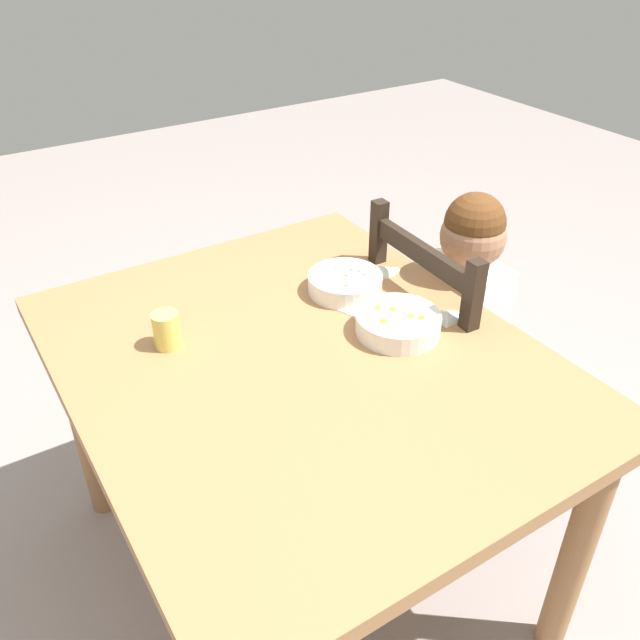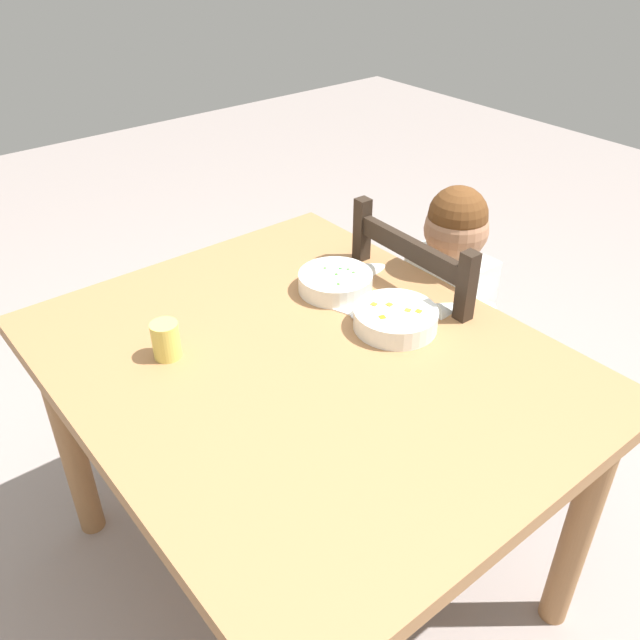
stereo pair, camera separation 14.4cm
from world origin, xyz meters
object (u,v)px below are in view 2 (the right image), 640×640
object	(u,v)px
spoon	(367,318)
drinking_cup	(166,340)
child_figure	(441,301)
dining_table	(305,393)
bowl_of_carrots	(396,318)
dining_chair	(436,355)
bowl_of_peas	(335,281)

from	to	relation	value
spoon	drinking_cup	distance (m)	0.47
child_figure	drinking_cup	xyz separation A→B (m)	(-0.12, -0.76, 0.14)
dining_table	spoon	bearing A→B (deg)	95.91
bowl_of_carrots	drinking_cup	world-z (taller)	drinking_cup
dining_table	dining_chair	xyz separation A→B (m)	(-0.07, 0.54, -0.18)
bowl_of_peas	drinking_cup	xyz separation A→B (m)	(-0.01, -0.47, 0.02)
bowl_of_peas	dining_chair	bearing A→B (deg)	70.33
bowl_of_peas	bowl_of_carrots	size ratio (longest dim) A/B	0.96
bowl_of_carrots	spoon	size ratio (longest dim) A/B	1.57
dining_table	bowl_of_peas	distance (m)	0.32
dining_table	drinking_cup	world-z (taller)	drinking_cup
dining_chair	child_figure	world-z (taller)	child_figure
dining_table	bowl_of_peas	world-z (taller)	bowl_of_peas
child_figure	bowl_of_carrots	size ratio (longest dim) A/B	4.91
child_figure	bowl_of_peas	xyz separation A→B (m)	(-0.11, -0.29, 0.12)
dining_table	bowl_of_peas	xyz separation A→B (m)	(-0.18, 0.24, 0.13)
bowl_of_peas	spoon	size ratio (longest dim) A/B	1.50
dining_chair	bowl_of_peas	xyz separation A→B (m)	(-0.11, -0.30, 0.31)
dining_table	spoon	distance (m)	0.23
bowl_of_peas	spoon	distance (m)	0.16
drinking_cup	spoon	bearing A→B (deg)	68.91
bowl_of_carrots	child_figure	bearing A→B (deg)	110.50
dining_chair	bowl_of_carrots	distance (m)	0.45
dining_table	bowl_of_carrots	distance (m)	0.27
spoon	drinking_cup	world-z (taller)	drinking_cup
dining_table	spoon	size ratio (longest dim) A/B	9.43
dining_chair	child_figure	xyz separation A→B (m)	(0.00, -0.01, 0.19)
bowl_of_peas	drinking_cup	bearing A→B (deg)	-91.81
bowl_of_peas	dining_table	bearing A→B (deg)	-53.31
dining_chair	drinking_cup	size ratio (longest dim) A/B	10.71
dining_table	bowl_of_carrots	xyz separation A→B (m)	(0.04, 0.24, 0.13)
spoon	bowl_of_carrots	bearing A→B (deg)	25.01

